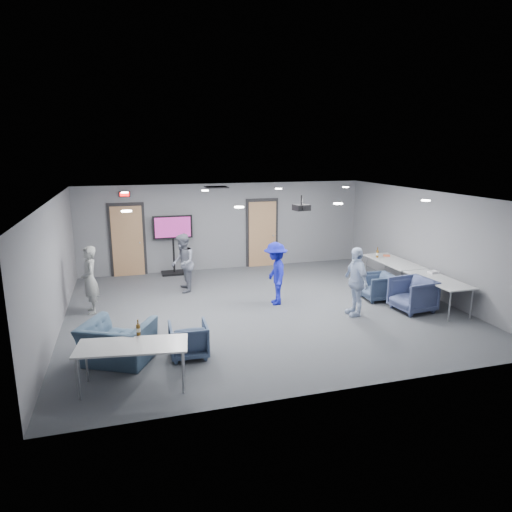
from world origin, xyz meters
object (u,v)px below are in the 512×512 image
object	(u,v)px
person_a	(90,280)
table_right_a	(393,262)
chair_right_c	(413,295)
bottle_right	(377,254)
chair_front_b	(118,343)
tv_stand	(173,241)
person_b	(183,263)
person_c	(356,281)
table_right_b	(438,281)
table_front_left	(132,348)
projector	(301,207)
chair_front_a	(189,340)
person_d	(276,273)
bottle_front	(138,330)
chair_right_b	(378,287)

from	to	relation	value
person_a	table_right_a	world-z (taller)	person_a
chair_right_c	bottle_right	distance (m)	2.42
table_right_a	chair_front_b	bearing A→B (deg)	110.48
chair_front_b	tv_stand	world-z (taller)	tv_stand
chair_right_c	chair_front_b	size ratio (longest dim) A/B	0.75
tv_stand	person_a	bearing A→B (deg)	-127.42
table_right_a	person_b	bearing A→B (deg)	78.51
person_c	table_right_b	distance (m)	2.08
person_a	person_c	distance (m)	6.11
person_a	tv_stand	world-z (taller)	tv_stand
table_right_b	bottle_right	size ratio (longest dim) A/B	5.96
table_front_left	projector	xyz separation A→B (m)	(3.99, 2.96, 1.72)
person_b	tv_stand	world-z (taller)	tv_stand
chair_front_a	chair_front_b	size ratio (longest dim) A/B	0.61
person_a	tv_stand	xyz separation A→B (m)	(2.23, 2.91, 0.23)
chair_right_c	person_b	bearing A→B (deg)	-127.10
person_b	person_d	xyz separation A→B (m)	(2.04, -1.63, -0.01)
bottle_front	tv_stand	bearing A→B (deg)	78.79
table_right_a	projector	world-z (taller)	projector
person_b	bottle_right	world-z (taller)	person_b
person_c	person_d	size ratio (longest dim) A/B	1.03
person_b	person_d	bearing A→B (deg)	56.56
person_b	table_right_a	size ratio (longest dim) A/B	0.81
table_right_a	tv_stand	distance (m)	6.44
person_c	chair_front_a	size ratio (longest dim) A/B	2.26
bottle_front	projector	bearing A→B (deg)	33.74
table_right_b	bottle_right	xyz separation A→B (m)	(-0.22, 2.37, 0.16)
chair_front_a	table_right_a	world-z (taller)	table_right_a
person_d	person_c	bearing A→B (deg)	58.03
chair_right_c	table_front_left	world-z (taller)	chair_right_c
table_right_b	tv_stand	size ratio (longest dim) A/B	0.98
person_a	table_right_b	bearing A→B (deg)	65.78
person_a	bottle_right	xyz separation A→B (m)	(7.68, 0.36, 0.05)
chair_front_b	bottle_right	xyz separation A→B (m)	(7.08, 3.20, 0.47)
chair_front_a	table_right_b	xyz separation A→B (m)	(6.05, 0.92, 0.36)
person_c	person_b	bearing A→B (deg)	-128.80
chair_right_b	chair_front_a	size ratio (longest dim) A/B	1.05
person_b	chair_front_a	size ratio (longest dim) A/B	2.23
person_a	table_right_b	xyz separation A→B (m)	(7.90, -2.01, -0.11)
person_c	projector	world-z (taller)	projector
person_c	table_right_a	distance (m)	2.69
chair_right_c	bottle_front	bearing A→B (deg)	-82.61
chair_right_b	table_right_a	world-z (taller)	table_right_a
person_c	tv_stand	world-z (taller)	tv_stand
person_a	bottle_right	world-z (taller)	person_a
person_d	projector	world-z (taller)	projector
person_b	bottle_front	xyz separation A→B (m)	(-1.31, -4.50, 0.05)
chair_right_c	chair_front_a	distance (m)	5.49
table_front_left	bottle_right	size ratio (longest dim) A/B	6.08
bottle_right	person_b	bearing A→B (deg)	172.92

